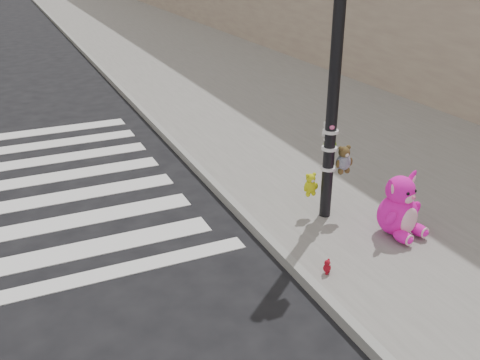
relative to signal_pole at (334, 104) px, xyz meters
name	(u,v)px	position (x,y,z in m)	size (l,w,h in m)	color
ground	(203,351)	(-2.62, -1.81, -1.82)	(120.00, 120.00, 0.00)	black
sidewalk_near	(242,82)	(2.38, 8.19, -1.75)	(7.00, 80.00, 0.14)	slate
curb_edge	(125,95)	(-1.07, 8.19, -1.75)	(0.12, 80.00, 0.15)	gray
signal_pole	(334,104)	(0.00, 0.00, 0.00)	(0.68, 0.48, 4.00)	black
pink_bunny	(400,210)	(0.59, -0.88, -1.31)	(0.67, 0.75, 0.90)	#FF15BC
red_teddy	(327,267)	(-0.82, -1.31, -1.58)	(0.13, 0.09, 0.19)	maroon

